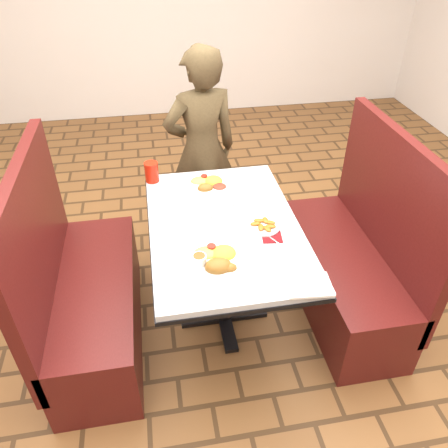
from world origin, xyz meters
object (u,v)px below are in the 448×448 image
Objects in this scene: near_dinner_plate at (217,257)px; plantain_plate at (263,225)px; booth_bench_left at (87,298)px; booth_bench_right at (350,265)px; far_dinner_plate at (209,183)px; red_tumbler at (152,172)px; diner_person at (202,151)px; dining_table at (224,238)px.

plantain_plate is at bearing 39.70° from near_dinner_plate.
booth_bench_left is 6.61× the size of plantain_plate.
booth_bench_right is 4.28× the size of far_dinner_plate.
far_dinner_plate is 2.21× the size of red_tumbler.
diner_person is 4.93× the size of near_dinner_plate.
plantain_plate is (0.22, -0.47, -0.01)m from far_dinner_plate.
booth_bench_left and booth_bench_right have the same top height.
booth_bench_left is at bearing 180.00° from dining_table.
near_dinner_plate is 1.06× the size of far_dinner_plate.
booth_bench_left is at bearing 36.69° from diner_person.
booth_bench_left is 0.90m from near_dinner_plate.
diner_person is at bearing 101.54° from plantain_plate.
red_tumbler is (-0.36, -0.39, 0.08)m from diner_person.
booth_bench_left reaches higher than red_tumbler.
booth_bench_right reaches higher than plantain_plate.
diner_person is 1.00m from plantain_plate.
near_dinner_plate is at bearing -161.03° from booth_bench_right.
booth_bench_left is 4.28× the size of far_dinner_plate.
plantain_plate is (0.29, 0.24, -0.02)m from near_dinner_plate.
plantain_plate is (0.20, -0.98, 0.03)m from diner_person.
dining_table is at bearing -55.72° from red_tumbler.
booth_bench_left is at bearing -152.58° from far_dinner_plate.
booth_bench_right is 1.02m from far_dinner_plate.
plantain_plate is (-0.60, -0.07, 0.43)m from booth_bench_right.
diner_person is (-0.80, 0.91, 0.40)m from booth_bench_right.
booth_bench_left is 0.82× the size of diner_person.
red_tumbler is at bearing 159.84° from far_dinner_plate.
red_tumbler reaches higher than near_dinner_plate.
near_dinner_plate reaches higher than dining_table.
plantain_plate is (0.20, -0.07, 0.11)m from dining_table.
far_dinner_plate is at bearing 92.93° from dining_table.
dining_table is 0.24m from plantain_plate.
booth_bench_right is (0.80, 0.00, -0.32)m from dining_table.
booth_bench_right is 0.74m from plantain_plate.
booth_bench_right is at bearing -26.23° from far_dinner_plate.
booth_bench_left is 4.04× the size of near_dinner_plate.
red_tumbler is (-0.56, 0.59, 0.05)m from plantain_plate.
booth_bench_left reaches higher than far_dinner_plate.
red_tumbler is (-1.16, 0.53, 0.48)m from booth_bench_right.
diner_person reaches higher than booth_bench_left.
diner_person is (0.00, 0.91, 0.08)m from dining_table.
far_dinner_plate is at bearing -20.16° from red_tumbler.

